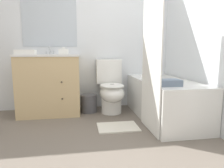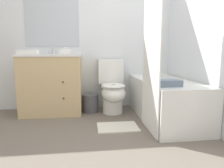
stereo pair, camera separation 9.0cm
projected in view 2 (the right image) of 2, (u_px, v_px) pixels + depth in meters
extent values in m
plane|color=#6B6056|center=(113.00, 157.00, 1.76)|extent=(14.00, 14.00, 0.00)
cube|color=silver|center=(99.00, 32.00, 3.28)|extent=(8.00, 0.05, 2.50)
cube|color=#B2BCC6|center=(52.00, 17.00, 3.12)|extent=(0.83, 0.01, 0.93)
cube|color=silver|center=(198.00, 26.00, 2.56)|extent=(0.05, 2.72, 2.50)
cube|color=tan|center=(52.00, 85.00, 3.02)|extent=(0.87, 0.55, 0.86)
cube|color=white|center=(51.00, 55.00, 2.95)|extent=(0.89, 0.57, 0.03)
cylinder|color=white|center=(51.00, 58.00, 2.96)|extent=(0.33, 0.33, 0.10)
sphere|color=#382D23|center=(63.00, 82.00, 2.75)|extent=(0.02, 0.02, 0.02)
sphere|color=#382D23|center=(64.00, 98.00, 2.78)|extent=(0.02, 0.02, 0.02)
cylinder|color=silver|center=(53.00, 53.00, 3.14)|extent=(0.04, 0.04, 0.04)
cylinder|color=silver|center=(52.00, 49.00, 3.09)|extent=(0.02, 0.11, 0.09)
cylinder|color=silver|center=(49.00, 53.00, 3.14)|extent=(0.03, 0.03, 0.04)
cylinder|color=silver|center=(56.00, 53.00, 3.15)|extent=(0.03, 0.03, 0.04)
cylinder|color=white|center=(113.00, 105.00, 3.07)|extent=(0.31, 0.31, 0.23)
ellipsoid|color=white|center=(113.00, 93.00, 2.97)|extent=(0.36, 0.51, 0.27)
torus|color=white|center=(113.00, 87.00, 2.96)|extent=(0.36, 0.36, 0.04)
cube|color=white|center=(111.00, 71.00, 3.27)|extent=(0.40, 0.18, 0.39)
ellipsoid|color=white|center=(113.00, 85.00, 2.95)|extent=(0.34, 0.49, 0.02)
cube|color=white|center=(164.00, 99.00, 2.77)|extent=(0.67, 1.50, 0.55)
cube|color=#A8ADAE|center=(165.00, 81.00, 2.73)|extent=(0.55, 1.38, 0.01)
cube|color=white|center=(151.00, 49.00, 2.22)|extent=(0.01, 0.59, 1.90)
cylinder|color=#4C4C51|center=(90.00, 103.00, 3.12)|extent=(0.25, 0.25, 0.28)
cube|color=white|center=(65.00, 52.00, 2.94)|extent=(0.13, 0.14, 0.08)
ellipsoid|color=white|center=(65.00, 48.00, 2.93)|extent=(0.06, 0.04, 0.03)
cube|color=white|center=(28.00, 52.00, 2.74)|extent=(0.26, 0.16, 0.06)
cube|color=slate|center=(168.00, 83.00, 2.22)|extent=(0.27, 0.18, 0.07)
cube|color=silver|center=(118.00, 127.00, 2.46)|extent=(0.50, 0.35, 0.02)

